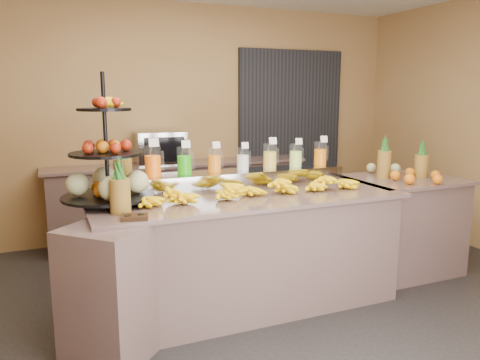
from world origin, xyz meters
TOP-DOWN VIEW (x-y plane):
  - ground at (0.00, 0.00)m, footprint 6.00×6.00m
  - room_envelope at (0.19, 0.79)m, footprint 6.04×5.02m
  - buffet_counter at (-0.12, 0.26)m, footprint 2.75×1.25m
  - right_counter at (1.70, 0.40)m, footprint 1.08×0.88m
  - back_ledge at (0.00, 2.25)m, footprint 3.10×0.55m
  - pitcher_tray at (0.09, 0.58)m, footprint 1.85×0.30m
  - juice_pitcher_orange_a at (-0.69, 0.58)m, footprint 0.13×0.14m
  - juice_pitcher_green at (-0.43, 0.58)m, footprint 0.12×0.13m
  - juice_pitcher_orange_b at (-0.17, 0.58)m, footprint 0.11×0.12m
  - juice_pitcher_milk at (0.09, 0.58)m, footprint 0.11×0.11m
  - juice_pitcher_lemon at (0.35, 0.58)m, footprint 0.12×0.12m
  - juice_pitcher_lime at (0.61, 0.58)m, footprint 0.11×0.12m
  - juice_pitcher_orange_c at (0.87, 0.58)m, footprint 0.12×0.12m
  - banana_heap at (0.04, 0.26)m, footprint 1.92×0.17m
  - fruit_stand at (-1.02, 0.42)m, footprint 0.83×0.83m
  - condiment_caddy at (-0.97, -0.10)m, footprint 0.20×0.16m
  - pineapple_left_a at (-1.03, 0.09)m, footprint 0.14×0.14m
  - pineapple_left_b at (-0.90, 0.77)m, footprint 0.15×0.15m
  - right_fruit_pile at (1.69, 0.32)m, footprint 0.50×0.48m
  - oven_warmer at (-0.23, 2.25)m, footprint 0.58×0.42m

SIDE VIEW (x-z plane):
  - ground at x=0.00m, z-range 0.00..0.00m
  - buffet_counter at x=-0.12m, z-range 0.00..0.93m
  - back_ledge at x=0.00m, z-range 0.00..0.93m
  - right_counter at x=1.70m, z-range 0.00..0.93m
  - condiment_caddy at x=-0.97m, z-range 0.93..0.96m
  - banana_heap at x=0.04m, z-range 0.92..1.08m
  - pitcher_tray at x=0.09m, z-range 0.93..1.08m
  - right_fruit_pile at x=1.69m, z-range 0.88..1.15m
  - pineapple_left_a at x=-1.03m, z-range 0.88..1.28m
  - pineapple_left_b at x=-0.90m, z-range 0.88..1.32m
  - oven_warmer at x=-0.23m, z-range 0.93..1.30m
  - juice_pitcher_milk at x=0.09m, z-range 1.04..1.30m
  - fruit_stand at x=-1.02m, z-range 0.69..1.65m
  - juice_pitcher_lime at x=0.61m, z-range 1.04..1.31m
  - juice_pitcher_orange_b at x=-0.17m, z-range 1.04..1.31m
  - juice_pitcher_orange_c at x=0.87m, z-range 1.03..1.32m
  - juice_pitcher_lemon at x=0.35m, z-range 1.03..1.32m
  - juice_pitcher_green at x=-0.43m, z-range 1.03..1.33m
  - juice_pitcher_orange_a at x=-0.69m, z-range 1.03..1.35m
  - room_envelope at x=0.19m, z-range 0.47..3.29m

